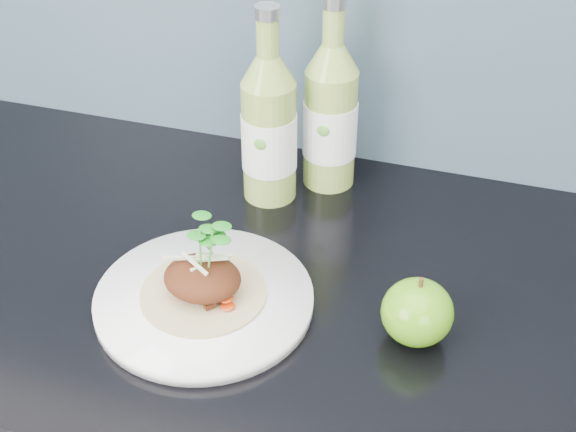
# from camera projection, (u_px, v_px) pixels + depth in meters

# --- Properties ---
(dinner_plate) EXTENTS (0.33, 0.33, 0.02)m
(dinner_plate) POSITION_uv_depth(u_px,v_px,m) (204.00, 300.00, 0.90)
(dinner_plate) COLOR white
(dinner_plate) RESTS_ON kitchen_counter
(pork_taco) EXTENTS (0.14, 0.14, 0.10)m
(pork_taco) POSITION_uv_depth(u_px,v_px,m) (202.00, 275.00, 0.88)
(pork_taco) COLOR tan
(pork_taco) RESTS_ON dinner_plate
(green_apple) EXTENTS (0.09, 0.09, 0.08)m
(green_apple) POSITION_uv_depth(u_px,v_px,m) (417.00, 312.00, 0.84)
(green_apple) COLOR #527E0D
(green_apple) RESTS_ON kitchen_counter
(cider_bottle_left) EXTENTS (0.08, 0.08, 0.26)m
(cider_bottle_left) POSITION_uv_depth(u_px,v_px,m) (269.00, 129.00, 1.02)
(cider_bottle_left) COLOR #8CA645
(cider_bottle_left) RESTS_ON kitchen_counter
(cider_bottle_right) EXTENTS (0.08, 0.08, 0.26)m
(cider_bottle_right) POSITION_uv_depth(u_px,v_px,m) (330.00, 116.00, 1.05)
(cider_bottle_right) COLOR #90AB47
(cider_bottle_right) RESTS_ON kitchen_counter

